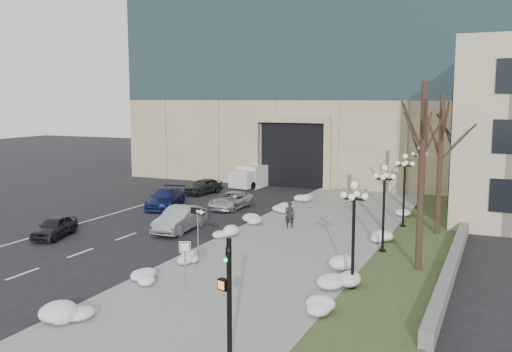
% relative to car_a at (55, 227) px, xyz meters
% --- Properties ---
extents(ground, '(160.00, 160.00, 0.00)m').
position_rel_car_a_xyz_m(ground, '(10.26, -8.15, -0.63)').
color(ground, black).
rests_on(ground, ground).
extents(sidewalk, '(9.00, 40.00, 0.12)m').
position_rel_car_a_xyz_m(sidewalk, '(13.76, 5.85, -0.57)').
color(sidewalk, gray).
rests_on(sidewalk, ground).
extents(curb, '(0.30, 40.00, 0.14)m').
position_rel_car_a_xyz_m(curb, '(9.26, 5.85, -0.56)').
color(curb, gray).
rests_on(curb, ground).
extents(grass_strip, '(4.00, 40.00, 0.10)m').
position_rel_car_a_xyz_m(grass_strip, '(20.26, 5.85, -0.58)').
color(grass_strip, '#314120').
rests_on(grass_strip, ground).
extents(stone_wall, '(0.50, 30.00, 0.70)m').
position_rel_car_a_xyz_m(stone_wall, '(22.26, 7.85, -0.28)').
color(stone_wall, slate).
rests_on(stone_wall, ground).
extents(office_tower, '(40.00, 24.70, 36.00)m').
position_rel_car_a_xyz_m(office_tower, '(8.25, 35.44, 17.87)').
color(office_tower, tan).
rests_on(office_tower, ground).
extents(car_a, '(2.38, 3.94, 1.26)m').
position_rel_car_a_xyz_m(car_a, '(0.00, 0.00, 0.00)').
color(car_a, black).
rests_on(car_a, ground).
extents(car_b, '(1.88, 4.74, 1.54)m').
position_rel_car_a_xyz_m(car_b, '(5.99, 4.36, 0.14)').
color(car_b, '#989B9F').
rests_on(car_b, ground).
extents(car_c, '(3.18, 5.29, 1.43)m').
position_rel_car_a_xyz_m(car_c, '(1.01, 10.49, 0.09)').
color(car_c, navy).
rests_on(car_c, ground).
extents(car_d, '(2.22, 4.47, 1.22)m').
position_rel_car_a_xyz_m(car_d, '(5.67, 12.22, -0.02)').
color(car_d, silver).
rests_on(car_d, ground).
extents(car_e, '(2.33, 4.18, 1.34)m').
position_rel_car_a_xyz_m(car_e, '(0.58, 17.19, 0.04)').
color(car_e, '#2A2A2E').
rests_on(car_e, ground).
extents(pedestrian, '(0.68, 0.51, 1.67)m').
position_rel_car_a_xyz_m(pedestrian, '(12.09, 7.52, 0.33)').
color(pedestrian, black).
rests_on(pedestrian, sidewalk).
extents(box_truck, '(3.11, 6.46, 1.97)m').
position_rel_car_a_xyz_m(box_truck, '(2.82, 23.46, 0.33)').
color(box_truck, silver).
rests_on(box_truck, ground).
extents(one_way_sign, '(0.99, 0.44, 2.68)m').
position_rel_car_a_xyz_m(one_way_sign, '(10.29, -0.72, 1.59)').
color(one_way_sign, slate).
rests_on(one_way_sign, ground).
extents(keep_sign, '(0.47, 0.20, 2.26)m').
position_rel_car_a_xyz_m(keep_sign, '(12.17, -5.36, 1.03)').
color(keep_sign, slate).
rests_on(keep_sign, ground).
extents(traffic_signal, '(0.69, 0.90, 4.03)m').
position_rel_car_a_xyz_m(traffic_signal, '(16.74, -10.42, 1.37)').
color(traffic_signal, black).
rests_on(traffic_signal, ground).
extents(snow_clump_a, '(1.10, 1.60, 0.36)m').
position_rel_car_a_xyz_m(snow_clump_a, '(9.88, -10.02, -0.33)').
color(snow_clump_a, white).
rests_on(snow_clump_a, sidewalk).
extents(snow_clump_b, '(1.10, 1.60, 0.36)m').
position_rel_car_a_xyz_m(snow_clump_b, '(9.92, -5.27, -0.33)').
color(snow_clump_b, white).
rests_on(snow_clump_b, sidewalk).
extents(snow_clump_c, '(1.10, 1.60, 0.36)m').
position_rel_car_a_xyz_m(snow_clump_c, '(9.91, -1.64, -0.33)').
color(snow_clump_c, white).
rests_on(snow_clump_c, sidewalk).
extents(snow_clump_d, '(1.10, 1.60, 0.36)m').
position_rel_car_a_xyz_m(snow_clump_d, '(9.40, 3.68, -0.33)').
color(snow_clump_d, white).
rests_on(snow_clump_d, sidewalk).
extents(snow_clump_e, '(1.10, 1.60, 0.36)m').
position_rel_car_a_xyz_m(snow_clump_e, '(9.41, 7.95, -0.33)').
color(snow_clump_e, white).
rests_on(snow_clump_e, sidewalk).
extents(snow_clump_f, '(1.10, 1.60, 0.36)m').
position_rel_car_a_xyz_m(snow_clump_f, '(9.71, 12.15, -0.33)').
color(snow_clump_f, white).
rests_on(snow_clump_f, sidewalk).
extents(snow_clump_g, '(1.10, 1.60, 0.36)m').
position_rel_car_a_xyz_m(snow_clump_g, '(9.85, 16.93, -0.33)').
color(snow_clump_g, white).
rests_on(snow_clump_g, sidewalk).
extents(snow_clump_h, '(1.10, 1.60, 0.36)m').
position_rel_car_a_xyz_m(snow_clump_h, '(17.80, -5.38, -0.33)').
color(snow_clump_h, white).
rests_on(snow_clump_h, sidewalk).
extents(snow_clump_i, '(1.10, 1.60, 0.36)m').
position_rel_car_a_xyz_m(snow_clump_i, '(17.71, 0.61, -0.33)').
color(snow_clump_i, white).
rests_on(snow_clump_i, sidewalk).
extents(snow_clump_j, '(1.10, 1.60, 0.36)m').
position_rel_car_a_xyz_m(snow_clump_j, '(17.83, 6.38, -0.33)').
color(snow_clump_j, white).
rests_on(snow_clump_j, sidewalk).
extents(snow_clump_k, '(1.10, 1.60, 0.36)m').
position_rel_car_a_xyz_m(snow_clump_k, '(18.01, -2.26, -0.33)').
color(snow_clump_k, white).
rests_on(snow_clump_k, sidewalk).
extents(snow_clump_l, '(1.10, 1.60, 0.36)m').
position_rel_car_a_xyz_m(snow_clump_l, '(17.93, 14.03, -0.33)').
color(snow_clump_l, white).
rests_on(snow_clump_l, sidewalk).
extents(lamppost_a, '(1.18, 1.18, 4.76)m').
position_rel_car_a_xyz_m(lamppost_a, '(18.56, -2.15, 2.45)').
color(lamppost_a, black).
rests_on(lamppost_a, ground).
extents(lamppost_b, '(1.18, 1.18, 4.76)m').
position_rel_car_a_xyz_m(lamppost_b, '(18.56, 4.35, 2.45)').
color(lamppost_b, black).
rests_on(lamppost_b, ground).
extents(lamppost_c, '(1.18, 1.18, 4.76)m').
position_rel_car_a_xyz_m(lamppost_c, '(18.56, 10.85, 2.45)').
color(lamppost_c, black).
rests_on(lamppost_c, ground).
extents(lamppost_d, '(1.18, 1.18, 4.76)m').
position_rel_car_a_xyz_m(lamppost_d, '(18.56, 17.35, 2.45)').
color(lamppost_d, black).
rests_on(lamppost_d, ground).
extents(tree_near, '(3.20, 3.20, 9.00)m').
position_rel_car_a_xyz_m(tree_near, '(20.76, 1.85, 5.20)').
color(tree_near, black).
rests_on(tree_near, ground).
extents(tree_mid, '(3.20, 3.20, 8.50)m').
position_rel_car_a_xyz_m(tree_mid, '(20.76, 9.85, 4.88)').
color(tree_mid, black).
rests_on(tree_mid, ground).
extents(tree_far, '(3.20, 3.20, 9.50)m').
position_rel_car_a_xyz_m(tree_far, '(20.76, 17.85, 5.52)').
color(tree_far, black).
rests_on(tree_far, ground).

